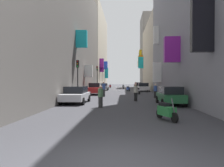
% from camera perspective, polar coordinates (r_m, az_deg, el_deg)
% --- Properties ---
extents(ground_plane, '(140.00, 140.00, 0.00)m').
position_cam_1_polar(ground_plane, '(34.97, 2.99, -2.33)').
color(ground_plane, '#38383D').
extents(building_left_near, '(7.18, 36.39, 16.06)m').
position_cam_1_polar(building_left_near, '(25.24, -16.24, 14.74)').
color(building_left_near, slate).
rests_on(building_left_near, ground).
extents(building_left_mid_b, '(7.07, 23.14, 18.93)m').
position_cam_1_polar(building_left_mid_b, '(54.48, -5.46, 8.80)').
color(building_left_mid_b, '#BCB29E').
rests_on(building_left_mid_b, ground).
extents(building_right_mid_a, '(7.05, 10.75, 16.40)m').
position_cam_1_polar(building_right_mid_a, '(31.94, 17.79, 12.08)').
color(building_right_mid_a, gray).
rests_on(building_right_mid_a, ground).
extents(building_right_mid_b, '(7.26, 19.63, 14.04)m').
position_cam_1_polar(building_right_mid_b, '(46.49, 13.03, 7.11)').
color(building_right_mid_b, '#BCB29E').
rests_on(building_right_mid_b, ground).
extents(building_right_mid_c, '(7.07, 9.58, 19.83)m').
position_cam_1_polar(building_right_mid_c, '(61.15, 10.68, 8.35)').
color(building_right_mid_c, slate).
rests_on(building_right_mid_c, ground).
extents(parked_car_silver, '(2.03, 4.34, 1.44)m').
position_cam_1_polar(parked_car_silver, '(18.61, -9.70, -2.88)').
color(parked_car_silver, '#B7B7BC').
rests_on(parked_car_silver, ground).
extents(parked_car_black, '(1.94, 4.37, 1.37)m').
position_cam_1_polar(parked_car_black, '(58.21, 6.93, -0.32)').
color(parked_car_black, black).
rests_on(parked_car_black, ground).
extents(parked_car_red, '(1.85, 4.16, 1.60)m').
position_cam_1_polar(parked_car_red, '(29.15, -4.57, -1.37)').
color(parked_car_red, '#B21E1E').
rests_on(parked_car_red, ground).
extents(parked_car_white, '(2.01, 4.01, 1.49)m').
position_cam_1_polar(parked_car_white, '(37.40, 8.37, -0.94)').
color(parked_car_white, white).
rests_on(parked_car_white, ground).
extents(parked_car_green, '(1.84, 3.99, 1.48)m').
position_cam_1_polar(parked_car_green, '(17.62, 15.43, -3.06)').
color(parked_car_green, '#236638').
rests_on(parked_car_green, ground).
extents(parked_car_grey, '(1.95, 4.12, 1.36)m').
position_cam_1_polar(parked_car_grey, '(41.28, -2.36, -0.83)').
color(parked_car_grey, slate).
rests_on(parked_car_grey, ground).
extents(scooter_silver, '(0.51, 1.88, 1.13)m').
position_cam_1_polar(scooter_silver, '(47.36, 3.04, -0.93)').
color(scooter_silver, '#ADADB2').
rests_on(scooter_silver, ground).
extents(scooter_green, '(0.80, 1.67, 1.13)m').
position_cam_1_polar(scooter_green, '(10.84, 14.43, -7.16)').
color(scooter_green, '#287F3D').
rests_on(scooter_green, ground).
extents(scooter_red, '(0.58, 1.97, 1.13)m').
position_cam_1_polar(scooter_red, '(53.48, -0.50, -0.71)').
color(scooter_red, red).
rests_on(scooter_red, ground).
extents(scooter_white, '(0.81, 1.89, 1.13)m').
position_cam_1_polar(scooter_white, '(30.12, 6.74, -1.98)').
color(scooter_white, silver).
rests_on(scooter_white, ground).
extents(scooter_blue, '(0.69, 1.84, 1.13)m').
position_cam_1_polar(scooter_blue, '(38.03, 4.37, -1.38)').
color(scooter_blue, '#2D4CAD').
rests_on(scooter_blue, ground).
extents(pedestrian_crossing, '(0.50, 0.50, 1.64)m').
position_cam_1_polar(pedestrian_crossing, '(20.25, 6.41, -2.39)').
color(pedestrian_crossing, black).
rests_on(pedestrian_crossing, ground).
extents(pedestrian_near_left, '(0.45, 0.45, 1.80)m').
position_cam_1_polar(pedestrian_near_left, '(25.31, -2.23, -1.53)').
color(pedestrian_near_left, '#2B2B2B').
rests_on(pedestrian_near_left, ground).
extents(pedestrian_near_right, '(0.47, 0.47, 1.63)m').
position_cam_1_polar(pedestrian_near_right, '(41.81, 6.36, -0.70)').
color(pedestrian_near_right, '#3D3D3D').
rests_on(pedestrian_near_right, ground).
extents(pedestrian_mid_street, '(0.49, 0.49, 1.56)m').
position_cam_1_polar(pedestrian_mid_street, '(23.97, 11.60, -2.00)').
color(pedestrian_mid_street, black).
rests_on(pedestrian_mid_street, ground).
extents(pedestrian_far_away, '(0.39, 0.39, 1.59)m').
position_cam_1_polar(pedestrian_far_away, '(15.36, -3.10, -3.55)').
color(pedestrian_far_away, '#2C2C2C').
rests_on(pedestrian_far_away, ground).
extents(traffic_light_near_corner, '(0.26, 0.34, 4.03)m').
position_cam_1_polar(traffic_light_near_corner, '(22.06, -9.22, 2.92)').
color(traffic_light_near_corner, '#2D2D2D').
rests_on(traffic_light_near_corner, ground).
extents(traffic_light_far_corner, '(0.26, 0.34, 4.44)m').
position_cam_1_polar(traffic_light_far_corner, '(37.41, -4.00, 2.49)').
color(traffic_light_far_corner, '#2D2D2D').
rests_on(traffic_light_far_corner, ground).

